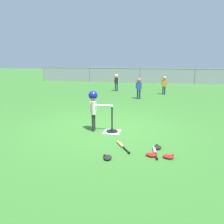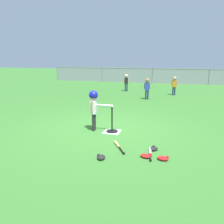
{
  "view_description": "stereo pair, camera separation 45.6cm",
  "coord_description": "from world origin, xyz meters",
  "px_view_note": "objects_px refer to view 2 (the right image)",
  "views": [
    {
      "loc": [
        1.45,
        -6.13,
        1.99
      ],
      "look_at": [
        0.26,
        -0.27,
        0.55
      ],
      "focal_mm": 37.24,
      "sensor_mm": 36.0,
      "label": 1
    },
    {
      "loc": [
        1.89,
        -6.02,
        1.99
      ],
      "look_at": [
        0.26,
        -0.27,
        0.55
      ],
      "focal_mm": 37.24,
      "sensor_mm": 36.0,
      "label": 2
    }
  ],
  "objects_px": {
    "baseball_on_tee": "(112,106)",
    "spare_bat_wood": "(118,145)",
    "batter_child": "(94,102)",
    "glove_by_plate": "(146,156)",
    "fielder_deep_left": "(147,86)",
    "glove_near_bats": "(153,149)",
    "fielder_deep_right": "(174,83)",
    "glove_outfield_drop": "(101,157)",
    "glove_tossed_aside": "(163,158)",
    "batting_tee": "(112,128)",
    "spare_bat_silver": "(150,152)",
    "fielder_near_right": "(126,80)"
  },
  "relations": [
    {
      "from": "batting_tee",
      "to": "fielder_deep_left",
      "type": "xyz_separation_m",
      "value": [
        0.26,
        5.13,
        0.54
      ]
    },
    {
      "from": "spare_bat_silver",
      "to": "fielder_near_right",
      "type": "bearing_deg",
      "value": 105.65
    },
    {
      "from": "fielder_deep_left",
      "to": "baseball_on_tee",
      "type": "bearing_deg",
      "value": -92.88
    },
    {
      "from": "batting_tee",
      "to": "baseball_on_tee",
      "type": "bearing_deg",
      "value": 0.0
    },
    {
      "from": "batter_child",
      "to": "glove_near_bats",
      "type": "distance_m",
      "value": 2.1
    },
    {
      "from": "glove_outfield_drop",
      "to": "fielder_near_right",
      "type": "bearing_deg",
      "value": 99.36
    },
    {
      "from": "baseball_on_tee",
      "to": "spare_bat_wood",
      "type": "relative_size",
      "value": 0.11
    },
    {
      "from": "batter_child",
      "to": "glove_by_plate",
      "type": "height_order",
      "value": "batter_child"
    },
    {
      "from": "fielder_deep_left",
      "to": "spare_bat_wood",
      "type": "relative_size",
      "value": 1.54
    },
    {
      "from": "baseball_on_tee",
      "to": "batting_tee",
      "type": "bearing_deg",
      "value": 0.0
    },
    {
      "from": "batting_tee",
      "to": "batter_child",
      "type": "bearing_deg",
      "value": -178.91
    },
    {
      "from": "batter_child",
      "to": "glove_tossed_aside",
      "type": "xyz_separation_m",
      "value": [
        1.94,
        -1.41,
        -0.75
      ]
    },
    {
      "from": "batting_tee",
      "to": "fielder_near_right",
      "type": "distance_m",
      "value": 7.59
    },
    {
      "from": "fielder_near_right",
      "to": "spare_bat_wood",
      "type": "distance_m",
      "value": 8.64
    },
    {
      "from": "fielder_deep_right",
      "to": "spare_bat_wood",
      "type": "xyz_separation_m",
      "value": [
        -1.04,
        -7.72,
        -0.6
      ]
    },
    {
      "from": "fielder_deep_left",
      "to": "glove_by_plate",
      "type": "height_order",
      "value": "fielder_deep_left"
    },
    {
      "from": "fielder_deep_right",
      "to": "glove_by_plate",
      "type": "bearing_deg",
      "value": -92.5
    },
    {
      "from": "fielder_near_right",
      "to": "fielder_deep_right",
      "type": "height_order",
      "value": "fielder_near_right"
    },
    {
      "from": "batter_child",
      "to": "glove_by_plate",
      "type": "relative_size",
      "value": 4.29
    },
    {
      "from": "batting_tee",
      "to": "glove_outfield_drop",
      "type": "relative_size",
      "value": 2.83
    },
    {
      "from": "batter_child",
      "to": "spare_bat_wood",
      "type": "height_order",
      "value": "batter_child"
    },
    {
      "from": "baseball_on_tee",
      "to": "spare_bat_silver",
      "type": "xyz_separation_m",
      "value": [
        1.16,
        -1.17,
        -0.68
      ]
    },
    {
      "from": "glove_by_plate",
      "to": "baseball_on_tee",
      "type": "bearing_deg",
      "value": 128.34
    },
    {
      "from": "glove_tossed_aside",
      "to": "batter_child",
      "type": "bearing_deg",
      "value": 144.11
    },
    {
      "from": "baseball_on_tee",
      "to": "fielder_near_right",
      "type": "relative_size",
      "value": 0.07
    },
    {
      "from": "batting_tee",
      "to": "spare_bat_silver",
      "type": "height_order",
      "value": "batting_tee"
    },
    {
      "from": "batter_child",
      "to": "spare_bat_wood",
      "type": "relative_size",
      "value": 1.71
    },
    {
      "from": "fielder_deep_right",
      "to": "baseball_on_tee",
      "type": "bearing_deg",
      "value": -102.21
    },
    {
      "from": "baseball_on_tee",
      "to": "batter_child",
      "type": "relative_size",
      "value": 0.07
    },
    {
      "from": "fielder_near_right",
      "to": "glove_outfield_drop",
      "type": "distance_m",
      "value": 9.31
    },
    {
      "from": "spare_bat_wood",
      "to": "fielder_deep_left",
      "type": "bearing_deg",
      "value": 91.49
    },
    {
      "from": "spare_bat_silver",
      "to": "spare_bat_wood",
      "type": "xyz_separation_m",
      "value": [
        -0.75,
        0.19,
        -0.0
      ]
    },
    {
      "from": "fielder_deep_left",
      "to": "spare_bat_silver",
      "type": "bearing_deg",
      "value": -81.81
    },
    {
      "from": "batting_tee",
      "to": "glove_tossed_aside",
      "type": "bearing_deg",
      "value": -44.46
    },
    {
      "from": "batting_tee",
      "to": "fielder_deep_right",
      "type": "relative_size",
      "value": 0.69
    },
    {
      "from": "fielder_near_right",
      "to": "glove_outfield_drop",
      "type": "xyz_separation_m",
      "value": [
        1.51,
        -9.16,
        -0.6
      ]
    },
    {
      "from": "fielder_near_right",
      "to": "spare_bat_wood",
      "type": "xyz_separation_m",
      "value": [
        1.67,
        -8.45,
        -0.61
      ]
    },
    {
      "from": "fielder_deep_right",
      "to": "spare_bat_silver",
      "type": "bearing_deg",
      "value": -92.12
    },
    {
      "from": "spare_bat_wood",
      "to": "glove_near_bats",
      "type": "bearing_deg",
      "value": 0.67
    },
    {
      "from": "glove_tossed_aside",
      "to": "glove_outfield_drop",
      "type": "distance_m",
      "value": 1.22
    },
    {
      "from": "glove_tossed_aside",
      "to": "baseball_on_tee",
      "type": "bearing_deg",
      "value": 135.54
    },
    {
      "from": "baseball_on_tee",
      "to": "glove_tossed_aside",
      "type": "height_order",
      "value": "baseball_on_tee"
    },
    {
      "from": "fielder_deep_right",
      "to": "glove_outfield_drop",
      "type": "relative_size",
      "value": 4.11
    },
    {
      "from": "batting_tee",
      "to": "fielder_deep_left",
      "type": "distance_m",
      "value": 5.16
    },
    {
      "from": "baseball_on_tee",
      "to": "fielder_deep_right",
      "type": "bearing_deg",
      "value": 77.79
    },
    {
      "from": "fielder_deep_left",
      "to": "glove_tossed_aside",
      "type": "height_order",
      "value": "fielder_deep_left"
    },
    {
      "from": "baseball_on_tee",
      "to": "spare_bat_silver",
      "type": "relative_size",
      "value": 0.12
    },
    {
      "from": "batter_child",
      "to": "glove_by_plate",
      "type": "distance_m",
      "value": 2.25
    },
    {
      "from": "spare_bat_wood",
      "to": "glove_near_bats",
      "type": "relative_size",
      "value": 2.41
    },
    {
      "from": "spare_bat_wood",
      "to": "glove_by_plate",
      "type": "relative_size",
      "value": 2.51
    }
  ]
}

